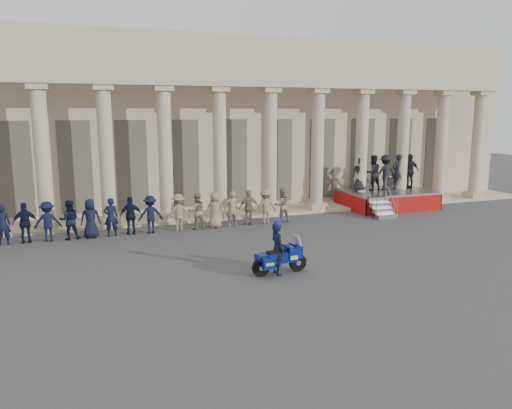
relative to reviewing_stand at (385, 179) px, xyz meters
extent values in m
plane|color=#3E3E41|center=(-10.47, -7.76, -1.58)|extent=(90.00, 90.00, 0.00)
cube|color=tan|center=(-10.47, 7.24, 2.92)|extent=(40.00, 10.00, 9.00)
cube|color=tan|center=(-10.47, 1.04, -1.50)|extent=(40.00, 2.60, 0.15)
cube|color=tan|center=(-10.47, 0.24, 5.21)|extent=(35.80, 1.00, 1.00)
cube|color=tan|center=(-10.47, 0.24, 6.31)|extent=(35.80, 1.00, 1.20)
cube|color=tan|center=(-16.97, 0.24, -1.28)|extent=(0.90, 0.90, 0.30)
cylinder|color=tan|center=(-16.97, 0.24, 1.67)|extent=(0.64, 0.64, 5.60)
cube|color=tan|center=(-16.97, 0.24, 4.59)|extent=(0.85, 0.85, 0.24)
cube|color=tan|center=(-14.37, 0.24, -1.28)|extent=(0.90, 0.90, 0.30)
cylinder|color=tan|center=(-14.37, 0.24, 1.67)|extent=(0.64, 0.64, 5.60)
cube|color=tan|center=(-14.37, 0.24, 4.59)|extent=(0.85, 0.85, 0.24)
cube|color=tan|center=(-11.77, 0.24, -1.28)|extent=(0.90, 0.90, 0.30)
cylinder|color=tan|center=(-11.77, 0.24, 1.67)|extent=(0.64, 0.64, 5.60)
cube|color=tan|center=(-11.77, 0.24, 4.59)|extent=(0.85, 0.85, 0.24)
cube|color=tan|center=(-9.17, 0.24, -1.28)|extent=(0.90, 0.90, 0.30)
cylinder|color=tan|center=(-9.17, 0.24, 1.67)|extent=(0.64, 0.64, 5.60)
cube|color=tan|center=(-9.17, 0.24, 4.59)|extent=(0.85, 0.85, 0.24)
cube|color=tan|center=(-6.57, 0.24, -1.28)|extent=(0.90, 0.90, 0.30)
cylinder|color=tan|center=(-6.57, 0.24, 1.67)|extent=(0.64, 0.64, 5.60)
cube|color=tan|center=(-6.57, 0.24, 4.59)|extent=(0.85, 0.85, 0.24)
cube|color=tan|center=(-3.97, 0.24, -1.28)|extent=(0.90, 0.90, 0.30)
cylinder|color=tan|center=(-3.97, 0.24, 1.67)|extent=(0.64, 0.64, 5.60)
cube|color=tan|center=(-3.97, 0.24, 4.59)|extent=(0.85, 0.85, 0.24)
cube|color=tan|center=(-1.37, 0.24, -1.28)|extent=(0.90, 0.90, 0.30)
cylinder|color=tan|center=(-1.37, 0.24, 1.67)|extent=(0.64, 0.64, 5.60)
cube|color=tan|center=(-1.37, 0.24, 4.59)|extent=(0.85, 0.85, 0.24)
cube|color=tan|center=(1.23, 0.24, -1.28)|extent=(0.90, 0.90, 0.30)
cylinder|color=tan|center=(1.23, 0.24, 1.67)|extent=(0.64, 0.64, 5.60)
cube|color=tan|center=(1.23, 0.24, 4.59)|extent=(0.85, 0.85, 0.24)
cube|color=tan|center=(3.83, 0.24, -1.28)|extent=(0.90, 0.90, 0.30)
cylinder|color=tan|center=(3.83, 0.24, 1.67)|extent=(0.64, 0.64, 5.60)
cube|color=tan|center=(3.83, 0.24, 4.59)|extent=(0.85, 0.85, 0.24)
cube|color=tan|center=(6.43, 0.24, -1.28)|extent=(0.90, 0.90, 0.30)
cylinder|color=tan|center=(6.43, 0.24, 1.67)|extent=(0.64, 0.64, 5.60)
cube|color=tan|center=(6.43, 0.24, 4.59)|extent=(0.85, 0.85, 0.24)
cube|color=black|center=(-18.27, 2.26, 0.97)|extent=(1.30, 0.12, 4.20)
cube|color=black|center=(-15.67, 2.26, 0.97)|extent=(1.30, 0.12, 4.20)
cube|color=black|center=(-13.07, 2.26, 0.97)|extent=(1.30, 0.12, 4.20)
cube|color=black|center=(-10.47, 2.26, 0.97)|extent=(1.30, 0.12, 4.20)
cube|color=black|center=(-7.87, 2.26, 0.97)|extent=(1.30, 0.12, 4.20)
cube|color=black|center=(-5.27, 2.26, 0.97)|extent=(1.30, 0.12, 4.20)
cube|color=black|center=(-2.67, 2.26, 0.97)|extent=(1.30, 0.12, 4.20)
cube|color=black|center=(-0.07, 2.26, 0.97)|extent=(1.30, 0.12, 4.20)
cube|color=black|center=(2.53, 2.26, 0.97)|extent=(1.30, 0.12, 4.20)
cube|color=black|center=(5.13, 2.26, 0.97)|extent=(1.30, 0.12, 4.20)
imported|color=black|center=(-18.51, -1.53, -0.76)|extent=(0.59, 0.39, 1.63)
imported|color=black|center=(-17.69, -1.53, -0.76)|extent=(0.95, 0.40, 1.63)
imported|color=black|center=(-16.87, -1.53, -0.76)|extent=(1.05, 0.60, 1.63)
imported|color=black|center=(-16.06, -1.53, -0.76)|extent=(0.79, 0.62, 1.63)
imported|color=black|center=(-15.24, -1.53, -0.76)|extent=(0.79, 0.52, 1.63)
imported|color=black|center=(-14.43, -1.53, -0.76)|extent=(0.59, 0.39, 1.63)
imported|color=black|center=(-13.61, -1.53, -0.76)|extent=(0.95, 0.40, 1.63)
imported|color=black|center=(-12.80, -1.53, -0.76)|extent=(1.05, 0.60, 1.63)
imported|color=#84765B|center=(-11.58, -1.53, -0.76)|extent=(1.05, 0.60, 1.63)
imported|color=#84765B|center=(-10.77, -1.53, -0.76)|extent=(0.79, 0.62, 1.63)
imported|color=#84765B|center=(-9.95, -1.53, -0.76)|extent=(0.79, 0.52, 1.63)
imported|color=#84765B|center=(-9.14, -1.53, -0.76)|extent=(0.59, 0.39, 1.63)
imported|color=#84765B|center=(-8.32, -1.53, -0.76)|extent=(0.95, 0.40, 1.63)
imported|color=#84765B|center=(-7.51, -1.53, -0.76)|extent=(1.05, 0.60, 1.63)
imported|color=#84765B|center=(-6.69, -1.53, -0.76)|extent=(0.79, 0.62, 1.63)
cube|color=gray|center=(0.15, -0.03, -0.68)|extent=(4.66, 3.33, 0.10)
cube|color=#A9100D|center=(0.15, -1.68, -1.16)|extent=(4.66, 0.04, 0.84)
cube|color=#A9100D|center=(-2.16, -0.03, -1.16)|extent=(0.04, 3.33, 0.84)
cube|color=#A9100D|center=(2.46, -0.03, -1.16)|extent=(0.04, 3.33, 0.84)
cube|color=gray|center=(-1.58, -2.60, -1.46)|extent=(1.10, 0.28, 0.24)
cube|color=gray|center=(-1.58, -2.32, -1.22)|extent=(1.10, 0.28, 0.24)
cube|color=gray|center=(-1.58, -2.04, -0.99)|extent=(1.10, 0.28, 0.24)
cube|color=gray|center=(-1.58, -1.76, -0.75)|extent=(1.10, 0.28, 0.24)
cylinder|color=gray|center=(0.15, 1.58, -0.13)|extent=(4.66, 0.04, 0.04)
imported|color=black|center=(-1.45, 0.17, 0.32)|extent=(0.93, 0.61, 1.91)
imported|color=black|center=(-0.65, 0.17, 0.32)|extent=(0.93, 0.72, 1.91)
imported|color=black|center=(0.15, 0.17, 0.32)|extent=(1.24, 0.71, 1.91)
imported|color=black|center=(0.95, 0.17, 0.32)|extent=(0.70, 0.46, 1.91)
imported|color=black|center=(1.75, 0.17, 0.32)|extent=(1.12, 0.47, 1.91)
cylinder|color=black|center=(-9.09, -8.50, -1.29)|extent=(0.59, 0.16, 0.58)
cylinder|color=black|center=(-10.41, -8.59, -1.29)|extent=(0.59, 0.16, 0.58)
cube|color=navy|center=(-9.71, -8.54, -1.03)|extent=(1.04, 0.44, 0.34)
cube|color=navy|center=(-9.26, -8.51, -0.89)|extent=(0.52, 0.49, 0.40)
cube|color=silver|center=(-9.26, -8.51, -1.09)|extent=(0.21, 0.28, 0.11)
cube|color=#B2BFCC|center=(-9.12, -8.50, -0.59)|extent=(0.21, 0.42, 0.47)
cube|color=black|center=(-9.88, -8.55, -0.85)|extent=(0.59, 0.34, 0.09)
cube|color=navy|center=(-10.37, -8.59, -0.96)|extent=(0.33, 0.32, 0.19)
cube|color=navy|center=(-10.26, -8.86, -1.09)|extent=(0.41, 0.22, 0.35)
cube|color=#BAE70C|center=(-10.26, -8.86, -1.09)|extent=(0.28, 0.23, 0.09)
cube|color=navy|center=(-10.30, -8.30, -1.09)|extent=(0.41, 0.22, 0.35)
cube|color=#BAE70C|center=(-10.30, -8.30, -1.09)|extent=(0.28, 0.23, 0.09)
cylinder|color=silver|center=(-10.16, -8.36, -1.31)|extent=(0.53, 0.13, 0.09)
cylinder|color=black|center=(-9.26, -8.51, -0.68)|extent=(0.08, 0.62, 0.03)
imported|color=black|center=(-9.84, -8.55, -0.73)|extent=(0.45, 0.64, 1.69)
sphere|color=navy|center=(-9.84, -8.55, 0.06)|extent=(0.28, 0.28, 0.28)
camera|label=1|loc=(-15.77, -22.70, 3.54)|focal=35.00mm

